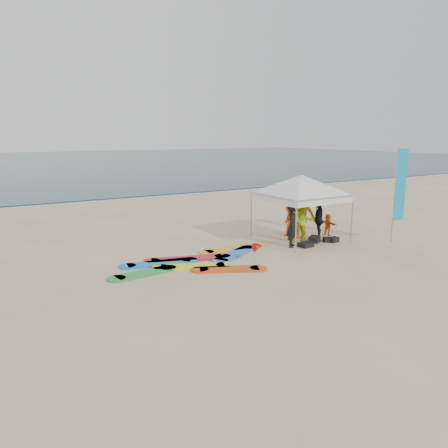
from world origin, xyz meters
TOP-DOWN VIEW (x-y plane):
  - ground at (0.00, 0.00)m, footprint 120.00×120.00m
  - ocean at (0.00, 60.00)m, footprint 160.00×84.00m
  - shoreline_foam at (0.00, 18.20)m, footprint 160.00×1.20m
  - person_black_a at (2.73, 2.75)m, footprint 0.68×0.68m
  - person_yellow at (3.41, 2.94)m, footprint 1.01×0.92m
  - person_orange_a at (3.91, 3.63)m, footprint 1.42×1.07m
  - person_black_b at (4.41, 3.16)m, footprint 0.92×0.91m
  - person_orange_b at (3.93, 4.15)m, footprint 1.07×0.91m
  - person_seated at (5.21, 3.46)m, footprint 0.29×0.84m
  - canopy_tent at (3.66, 3.39)m, footprint 3.87×3.87m
  - feather_flag at (6.73, 1.31)m, footprint 0.62×0.04m
  - marker_pennant at (0.50, 1.78)m, footprint 0.28×0.28m
  - gear_pile at (3.94, 2.63)m, footprint 1.87×0.94m
  - surfboard_spread at (-1.12, 2.74)m, footprint 5.75×2.98m

SIDE VIEW (x-z plane):
  - ground at x=0.00m, z-range 0.00..0.00m
  - shoreline_foam at x=0.00m, z-range 0.00..0.01m
  - surfboard_spread at x=-1.12m, z-range 0.00..0.07m
  - ocean at x=0.00m, z-range 0.00..0.08m
  - gear_pile at x=3.94m, z-range -0.01..0.21m
  - person_seated at x=5.21m, z-range 0.00..0.89m
  - marker_pennant at x=0.50m, z-range 0.18..0.81m
  - person_black_b at x=4.41m, z-range 0.00..1.56m
  - person_black_a at x=2.73m, z-range 0.00..1.58m
  - person_yellow at x=3.41m, z-range 0.00..1.70m
  - person_orange_b at x=3.93m, z-range 0.00..1.85m
  - person_orange_a at x=3.91m, z-range 0.00..1.95m
  - feather_flag at x=6.73m, z-range 0.33..3.99m
  - canopy_tent at x=3.66m, z-range 1.08..4.00m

